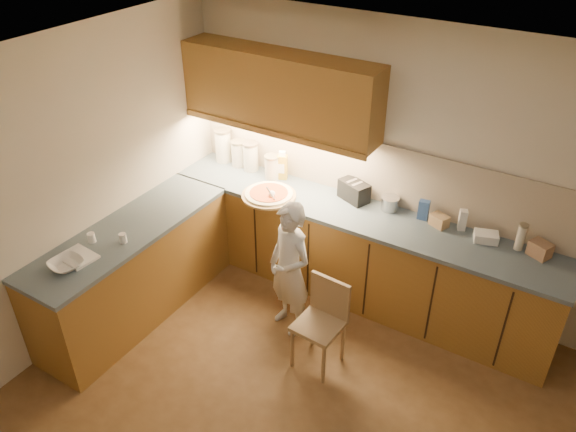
# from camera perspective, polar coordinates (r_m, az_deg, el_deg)

# --- Properties ---
(room) EXTENTS (4.54, 4.50, 2.62)m
(room) POSITION_cam_1_polar(r_m,az_deg,el_deg) (3.31, 0.92, -3.60)
(room) COLOR brown
(room) RESTS_ON ground
(l_counter) EXTENTS (3.77, 2.62, 0.92)m
(l_counter) POSITION_cam_1_polar(r_m,az_deg,el_deg) (5.28, -0.87, -4.32)
(l_counter) COLOR olive
(l_counter) RESTS_ON ground
(backsplash) EXTENTS (3.75, 0.02, 0.58)m
(backsplash) POSITION_cam_1_polar(r_m,az_deg,el_deg) (5.22, 8.55, 4.59)
(backsplash) COLOR #BAAA90
(backsplash) RESTS_ON l_counter
(upper_cabinets) EXTENTS (1.95, 0.36, 0.73)m
(upper_cabinets) POSITION_cam_1_polar(r_m,az_deg,el_deg) (5.21, -0.88, 12.59)
(upper_cabinets) COLOR olive
(upper_cabinets) RESTS_ON ground
(pizza_on_board) EXTENTS (0.52, 0.52, 0.21)m
(pizza_on_board) POSITION_cam_1_polar(r_m,az_deg,el_deg) (5.31, -1.95, 2.19)
(pizza_on_board) COLOR tan
(pizza_on_board) RESTS_ON l_counter
(child) EXTENTS (0.55, 0.45, 1.28)m
(child) POSITION_cam_1_polar(r_m,az_deg,el_deg) (4.85, 0.17, -5.46)
(child) COLOR silver
(child) RESTS_ON ground
(wooden_chair) EXTENTS (0.38, 0.38, 0.80)m
(wooden_chair) POSITION_cam_1_polar(r_m,az_deg,el_deg) (4.66, 3.56, -10.23)
(wooden_chair) COLOR #A68657
(wooden_chair) RESTS_ON ground
(mixing_bowl) EXTENTS (0.30, 0.30, 0.06)m
(mixing_bowl) POSITION_cam_1_polar(r_m,az_deg,el_deg) (4.73, -21.61, -4.60)
(mixing_bowl) COLOR white
(mixing_bowl) RESTS_ON l_counter
(canister_a) EXTENTS (0.18, 0.18, 0.35)m
(canister_a) POSITION_cam_1_polar(r_m,az_deg,el_deg) (5.94, -6.60, 7.15)
(canister_a) COLOR white
(canister_a) RESTS_ON l_counter
(canister_b) EXTENTS (0.16, 0.16, 0.28)m
(canister_b) POSITION_cam_1_polar(r_m,az_deg,el_deg) (5.84, -5.04, 6.37)
(canister_b) COLOR silver
(canister_b) RESTS_ON l_counter
(canister_c) EXTENTS (0.16, 0.16, 0.30)m
(canister_c) POSITION_cam_1_polar(r_m,az_deg,el_deg) (5.74, -3.82, 6.07)
(canister_c) COLOR silver
(canister_c) RESTS_ON l_counter
(canister_d) EXTENTS (0.15, 0.15, 0.25)m
(canister_d) POSITION_cam_1_polar(r_m,az_deg,el_deg) (5.58, -1.63, 5.00)
(canister_d) COLOR beige
(canister_d) RESTS_ON l_counter
(oil_jug) EXTENTS (0.12, 0.10, 0.30)m
(oil_jug) POSITION_cam_1_polar(r_m,az_deg,el_deg) (5.57, -0.58, 5.08)
(oil_jug) COLOR gold
(oil_jug) RESTS_ON l_counter
(toaster) EXTENTS (0.33, 0.26, 0.19)m
(toaster) POSITION_cam_1_polar(r_m,az_deg,el_deg) (5.26, 6.72, 2.54)
(toaster) COLOR black
(toaster) RESTS_ON l_counter
(steel_pot) EXTENTS (0.17, 0.17, 0.13)m
(steel_pot) POSITION_cam_1_polar(r_m,az_deg,el_deg) (5.18, 10.31, 1.28)
(steel_pot) COLOR #B4B5B9
(steel_pot) RESTS_ON l_counter
(blue_box) EXTENTS (0.10, 0.07, 0.18)m
(blue_box) POSITION_cam_1_polar(r_m,az_deg,el_deg) (5.09, 13.61, 0.61)
(blue_box) COLOR #365AA2
(blue_box) RESTS_ON l_counter
(card_box_a) EXTENTS (0.18, 0.16, 0.11)m
(card_box_a) POSITION_cam_1_polar(r_m,az_deg,el_deg) (5.04, 15.13, -0.45)
(card_box_a) COLOR tan
(card_box_a) RESTS_ON l_counter
(white_bottle) EXTENTS (0.08, 0.08, 0.19)m
(white_bottle) POSITION_cam_1_polar(r_m,az_deg,el_deg) (5.03, 17.31, -0.39)
(white_bottle) COLOR white
(white_bottle) RESTS_ON l_counter
(flat_pack) EXTENTS (0.23, 0.19, 0.08)m
(flat_pack) POSITION_cam_1_polar(r_m,az_deg,el_deg) (4.97, 19.47, -2.01)
(flat_pack) COLOR white
(flat_pack) RESTS_ON l_counter
(tall_jar) EXTENTS (0.08, 0.08, 0.24)m
(tall_jar) POSITION_cam_1_polar(r_m,az_deg,el_deg) (4.92, 22.59, -1.96)
(tall_jar) COLOR silver
(tall_jar) RESTS_ON l_counter
(card_box_b) EXTENTS (0.20, 0.18, 0.13)m
(card_box_b) POSITION_cam_1_polar(r_m,az_deg,el_deg) (4.94, 24.23, -3.11)
(card_box_b) COLOR #A07856
(card_box_b) RESTS_ON l_counter
(dough_cloth) EXTENTS (0.31, 0.25, 0.02)m
(dough_cloth) POSITION_cam_1_polar(r_m,az_deg,el_deg) (4.82, -20.59, -3.92)
(dough_cloth) COLOR white
(dough_cloth) RESTS_ON l_counter
(spice_jar_a) EXTENTS (0.08, 0.08, 0.08)m
(spice_jar_a) POSITION_cam_1_polar(r_m,az_deg,el_deg) (4.95, -19.35, -2.09)
(spice_jar_a) COLOR white
(spice_jar_a) RESTS_ON l_counter
(spice_jar_b) EXTENTS (0.07, 0.07, 0.08)m
(spice_jar_b) POSITION_cam_1_polar(r_m,az_deg,el_deg) (4.87, -16.43, -2.17)
(spice_jar_b) COLOR white
(spice_jar_b) RESTS_ON l_counter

